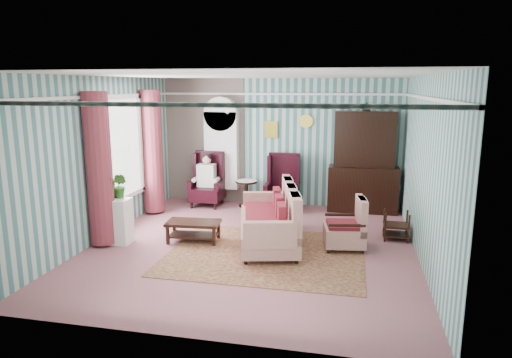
% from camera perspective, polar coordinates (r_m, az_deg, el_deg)
% --- Properties ---
extents(floor, '(6.00, 6.00, 0.00)m').
position_cam_1_polar(floor, '(7.99, -0.54, -8.44)').
color(floor, '#99595E').
rests_on(floor, ground).
extents(room_shell, '(5.53, 6.02, 2.91)m').
position_cam_1_polar(room_shell, '(7.87, -4.71, 6.23)').
color(room_shell, '#3D6F6C').
rests_on(room_shell, ground).
extents(bookcase, '(0.80, 0.28, 2.24)m').
position_cam_1_polar(bookcase, '(10.72, -4.32, 2.90)').
color(bookcase, silver).
rests_on(bookcase, floor).
extents(dresser_hutch, '(1.50, 0.56, 2.36)m').
position_cam_1_polar(dresser_hutch, '(10.17, 13.37, 2.48)').
color(dresser_hutch, black).
rests_on(dresser_hutch, floor).
extents(wingback_left, '(0.76, 0.80, 1.25)m').
position_cam_1_polar(wingback_left, '(10.51, -6.18, -0.05)').
color(wingback_left, black).
rests_on(wingback_left, floor).
extents(wingback_right, '(0.76, 0.80, 1.25)m').
position_cam_1_polar(wingback_right, '(10.11, 3.29, -0.47)').
color(wingback_right, black).
rests_on(wingback_right, floor).
extents(seated_woman, '(0.44, 0.40, 1.18)m').
position_cam_1_polar(seated_woman, '(10.52, -6.17, -0.24)').
color(seated_woman, white).
rests_on(seated_woman, floor).
extents(round_side_table, '(0.50, 0.50, 0.60)m').
position_cam_1_polar(round_side_table, '(10.48, -1.20, -1.84)').
color(round_side_table, black).
rests_on(round_side_table, floor).
extents(nest_table, '(0.45, 0.38, 0.54)m').
position_cam_1_polar(nest_table, '(8.63, 17.12, -5.54)').
color(nest_table, black).
rests_on(nest_table, floor).
extents(plant_stand, '(0.55, 0.35, 0.80)m').
position_cam_1_polar(plant_stand, '(8.43, -17.21, -5.03)').
color(plant_stand, white).
rests_on(plant_stand, floor).
extents(rug, '(3.20, 2.60, 0.01)m').
position_cam_1_polar(rug, '(7.66, 1.18, -9.30)').
color(rug, '#4E201A').
rests_on(rug, floor).
extents(sofa, '(1.49, 2.30, 0.94)m').
position_cam_1_polar(sofa, '(7.97, 1.53, -4.93)').
color(sofa, '#B8B18E').
rests_on(sofa, floor).
extents(floral_armchair, '(0.83, 0.84, 1.09)m').
position_cam_1_polar(floral_armchair, '(7.89, 11.01, -4.77)').
color(floral_armchair, '#BBB591').
rests_on(floral_armchair, floor).
extents(coffee_table, '(0.98, 0.57, 0.37)m').
position_cam_1_polar(coffee_table, '(8.26, -7.81, -6.51)').
color(coffee_table, black).
rests_on(coffee_table, floor).
extents(potted_plant_a, '(0.40, 0.36, 0.41)m').
position_cam_1_polar(potted_plant_a, '(8.26, -18.01, -1.08)').
color(potted_plant_a, '#27561A').
rests_on(potted_plant_a, plant_stand).
extents(potted_plant_b, '(0.30, 0.27, 0.44)m').
position_cam_1_polar(potted_plant_b, '(8.30, -16.60, -0.82)').
color(potted_plant_b, '#20541A').
rests_on(potted_plant_b, plant_stand).
extents(potted_plant_c, '(0.25, 0.25, 0.35)m').
position_cam_1_polar(potted_plant_c, '(8.41, -17.35, -1.03)').
color(potted_plant_c, '#164819').
rests_on(potted_plant_c, plant_stand).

